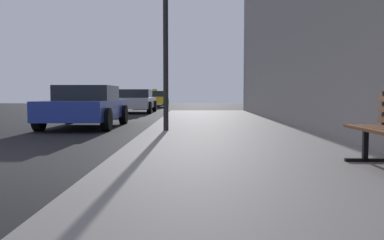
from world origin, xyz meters
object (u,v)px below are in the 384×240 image
car_silver (138,101)px  car_green (157,98)px  car_blue (88,106)px  car_yellow (156,99)px  street_lamp (167,8)px

car_silver → car_green: bearing=-88.6°
car_silver → car_green: size_ratio=1.05×
car_blue → car_silver: 9.87m
car_silver → car_green: (-0.40, 16.22, -0.00)m
car_silver → car_yellow: car_yellow is taller
car_blue → car_silver: bearing=-90.9°
car_yellow → street_lamp: bearing=96.0°
car_yellow → car_green: car_yellow is taller
street_lamp → car_blue: (-2.62, 2.84, -2.36)m
street_lamp → car_green: size_ratio=0.98×
car_silver → car_yellow: size_ratio=1.04×
car_green → car_silver: bearing=91.4°
car_yellow → car_green: (-0.52, 6.32, -0.00)m
car_blue → car_yellow: car_yellow is taller
street_lamp → car_blue: street_lamp is taller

